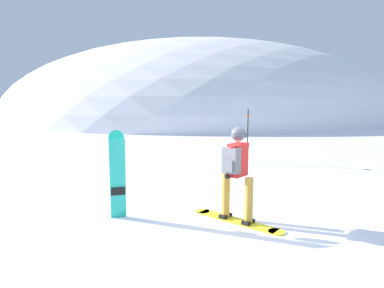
% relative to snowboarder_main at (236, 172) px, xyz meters
% --- Properties ---
extents(ground_plane, '(300.00, 300.00, 0.00)m').
position_rel_snowboarder_main_xyz_m(ground_plane, '(-0.06, -0.34, -0.92)').
color(ground_plane, white).
extents(ridge_peak_main, '(40.72, 36.65, 16.06)m').
position_rel_snowboarder_main_xyz_m(ridge_peak_main, '(8.36, 30.73, -0.92)').
color(ridge_peak_main, white).
rests_on(ridge_peak_main, ground).
extents(ridge_peak_far, '(26.72, 24.04, 11.61)m').
position_rel_snowboarder_main_xyz_m(ridge_peak_far, '(31.92, 48.28, -0.92)').
color(ridge_peak_far, white).
rests_on(ridge_peak_far, ground).
extents(snowboarder_main, '(1.19, 1.55, 1.71)m').
position_rel_snowboarder_main_xyz_m(snowboarder_main, '(0.00, 0.00, 0.00)').
color(snowboarder_main, yellow).
rests_on(snowboarder_main, ground).
extents(spare_snowboard, '(0.28, 0.28, 1.64)m').
position_rel_snowboarder_main_xyz_m(spare_snowboard, '(-2.02, 0.68, -0.09)').
color(spare_snowboard, '#23B7A3').
rests_on(spare_snowboard, ground).
extents(piste_marker_near, '(0.20, 0.20, 1.85)m').
position_rel_snowboarder_main_xyz_m(piste_marker_near, '(2.42, 5.01, 0.14)').
color(piste_marker_near, black).
rests_on(piste_marker_near, ground).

